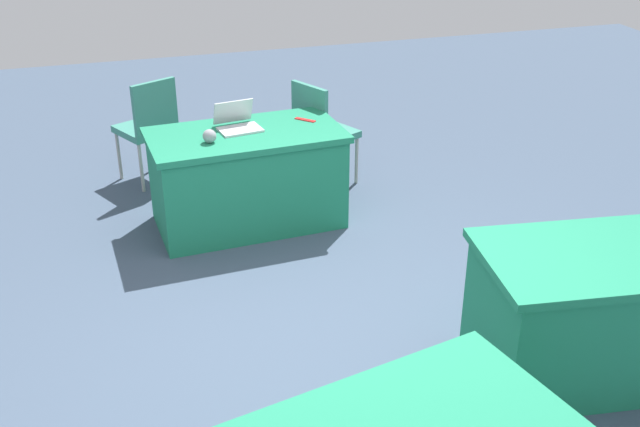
{
  "coord_description": "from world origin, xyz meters",
  "views": [
    {
      "loc": [
        1.15,
        3.55,
        2.84
      ],
      "look_at": [
        0.06,
        -0.16,
        0.9
      ],
      "focal_mm": 42.75,
      "sensor_mm": 36.0,
      "label": 1
    }
  ],
  "objects_px": {
    "table_mid_right": "(637,308)",
    "table_foreground": "(247,178)",
    "chair_near_front": "(321,128)",
    "scissors_red": "(305,120)",
    "laptop_silver": "(238,124)",
    "yarn_ball": "(210,136)",
    "chair_tucked_left": "(149,124)"
  },
  "relations": [
    {
      "from": "laptop_silver",
      "to": "yarn_ball",
      "type": "xyz_separation_m",
      "value": [
        0.26,
        0.23,
        0.01
      ]
    },
    {
      "from": "chair_near_front",
      "to": "scissors_red",
      "type": "xyz_separation_m",
      "value": [
        0.25,
        0.41,
        0.24
      ]
    },
    {
      "from": "yarn_ball",
      "to": "scissors_red",
      "type": "bearing_deg",
      "value": -161.55
    },
    {
      "from": "table_mid_right",
      "to": "yarn_ball",
      "type": "distance_m",
      "value": 3.13
    },
    {
      "from": "laptop_silver",
      "to": "scissors_red",
      "type": "height_order",
      "value": "laptop_silver"
    },
    {
      "from": "chair_tucked_left",
      "to": "table_mid_right",
      "type": "bearing_deg",
      "value": -81.64
    },
    {
      "from": "chair_near_front",
      "to": "scissors_red",
      "type": "bearing_deg",
      "value": -57.78
    },
    {
      "from": "table_mid_right",
      "to": "laptop_silver",
      "type": "xyz_separation_m",
      "value": [
        1.82,
        -2.53,
        0.43
      ]
    },
    {
      "from": "chair_tucked_left",
      "to": "laptop_silver",
      "type": "xyz_separation_m",
      "value": [
        -0.62,
        0.95,
        0.26
      ]
    },
    {
      "from": "table_foreground",
      "to": "scissors_red",
      "type": "xyz_separation_m",
      "value": [
        -0.52,
        -0.13,
        0.39
      ]
    },
    {
      "from": "table_mid_right",
      "to": "scissors_red",
      "type": "distance_m",
      "value": 2.9
    },
    {
      "from": "chair_tucked_left",
      "to": "scissors_red",
      "type": "height_order",
      "value": "chair_tucked_left"
    },
    {
      "from": "table_foreground",
      "to": "yarn_ball",
      "type": "bearing_deg",
      "value": 25.5
    },
    {
      "from": "table_foreground",
      "to": "laptop_silver",
      "type": "xyz_separation_m",
      "value": [
        0.04,
        -0.09,
        0.43
      ]
    },
    {
      "from": "chair_tucked_left",
      "to": "yarn_ball",
      "type": "height_order",
      "value": "chair_tucked_left"
    },
    {
      "from": "table_foreground",
      "to": "table_mid_right",
      "type": "relative_size",
      "value": 0.79
    },
    {
      "from": "table_foreground",
      "to": "chair_tucked_left",
      "type": "xyz_separation_m",
      "value": [
        0.66,
        -1.04,
        0.16
      ]
    },
    {
      "from": "chair_near_front",
      "to": "laptop_silver",
      "type": "xyz_separation_m",
      "value": [
        0.8,
        0.45,
        0.27
      ]
    },
    {
      "from": "laptop_silver",
      "to": "scissors_red",
      "type": "distance_m",
      "value": 0.55
    },
    {
      "from": "table_foreground",
      "to": "table_mid_right",
      "type": "distance_m",
      "value": 3.03
    },
    {
      "from": "table_mid_right",
      "to": "yarn_ball",
      "type": "xyz_separation_m",
      "value": [
        2.08,
        -2.3,
        0.44
      ]
    },
    {
      "from": "laptop_silver",
      "to": "table_foreground",
      "type": "bearing_deg",
      "value": 102.83
    },
    {
      "from": "table_foreground",
      "to": "laptop_silver",
      "type": "height_order",
      "value": "laptop_silver"
    },
    {
      "from": "table_foreground",
      "to": "yarn_ball",
      "type": "distance_m",
      "value": 0.55
    },
    {
      "from": "yarn_ball",
      "to": "table_mid_right",
      "type": "bearing_deg",
      "value": 132.05
    },
    {
      "from": "table_mid_right",
      "to": "table_foreground",
      "type": "bearing_deg",
      "value": -53.89
    },
    {
      "from": "table_foreground",
      "to": "table_mid_right",
      "type": "bearing_deg",
      "value": 126.11
    },
    {
      "from": "scissors_red",
      "to": "chair_tucked_left",
      "type": "bearing_deg",
      "value": -171.72
    },
    {
      "from": "table_foreground",
      "to": "chair_near_front",
      "type": "relative_size",
      "value": 1.62
    },
    {
      "from": "scissors_red",
      "to": "chair_near_front",
      "type": "bearing_deg",
      "value": 104.65
    },
    {
      "from": "table_mid_right",
      "to": "scissors_red",
      "type": "bearing_deg",
      "value": -63.78
    },
    {
      "from": "table_foreground",
      "to": "yarn_ball",
      "type": "relative_size",
      "value": 15.14
    }
  ]
}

